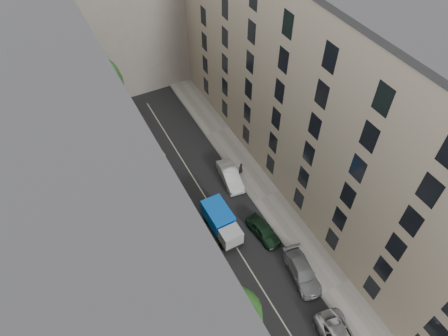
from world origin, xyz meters
TOP-DOWN VIEW (x-y plane):
  - ground at (0.00, 0.00)m, footprint 120.00×120.00m
  - road_surface at (0.00, 0.00)m, footprint 8.00×44.00m
  - sidewalk_left at (-5.50, 0.00)m, footprint 3.00×44.00m
  - sidewalk_right at (5.50, 0.00)m, footprint 3.00×44.00m
  - building_left at (-11.00, 0.00)m, footprint 8.00×44.00m
  - building_right at (11.00, 0.00)m, footprint 8.00×44.00m
  - building_endcap at (0.00, 28.00)m, footprint 18.00×12.00m
  - tarp_truck at (-0.32, -1.43)m, footprint 2.05×4.96m
  - car_left_2 at (-3.42, -5.80)m, footprint 2.42×4.92m
  - car_left_3 at (-3.60, -0.20)m, footprint 2.63×5.36m
  - car_left_4 at (-3.60, 5.40)m, footprint 1.85×4.17m
  - car_left_5 at (-2.80, 9.00)m, footprint 1.97×4.60m
  - car_right_1 at (3.60, -8.80)m, footprint 2.64×4.99m
  - car_right_2 at (2.84, -3.69)m, footprint 2.05×4.12m
  - car_right_3 at (3.26, 3.60)m, footprint 2.13×4.70m
  - tree_near at (-4.50, -11.11)m, footprint 4.86×4.51m
  - tree_mid at (-6.30, 1.89)m, footprint 6.18×6.03m
  - tree_far at (-5.25, 18.35)m, footprint 5.41×5.16m
  - lamp_post at (-4.20, -9.08)m, footprint 0.36×0.36m
  - pedestrian at (4.65, 3.85)m, footprint 0.63×0.50m

SIDE VIEW (x-z plane):
  - ground at x=0.00m, z-range 0.00..0.00m
  - road_surface at x=0.00m, z-range 0.00..0.02m
  - sidewalk_left at x=-5.50m, z-range 0.00..0.15m
  - sidewalk_right at x=5.50m, z-range 0.00..0.15m
  - car_left_2 at x=-3.42m, z-range 0.00..1.34m
  - car_right_2 at x=2.84m, z-range 0.00..1.35m
  - car_right_1 at x=3.60m, z-range 0.00..1.38m
  - car_left_4 at x=-3.60m, z-range 0.00..1.40m
  - car_left_5 at x=-2.80m, z-range 0.00..1.48m
  - car_right_3 at x=3.26m, z-range 0.00..1.50m
  - car_left_3 at x=-3.60m, z-range 0.00..1.50m
  - pedestrian at x=4.65m, z-range 0.15..1.67m
  - tarp_truck at x=-0.32m, z-range 0.12..2.40m
  - lamp_post at x=-4.20m, z-range 0.91..7.74m
  - tree_near at x=-4.50m, z-range 1.30..8.58m
  - tree_mid at x=-6.30m, z-range 1.28..9.89m
  - tree_far at x=-5.25m, z-range 1.61..10.40m
  - building_endcap at x=0.00m, z-range 0.00..18.00m
  - building_left at x=-11.00m, z-range 0.00..20.00m
  - building_right at x=11.00m, z-range 0.00..20.00m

